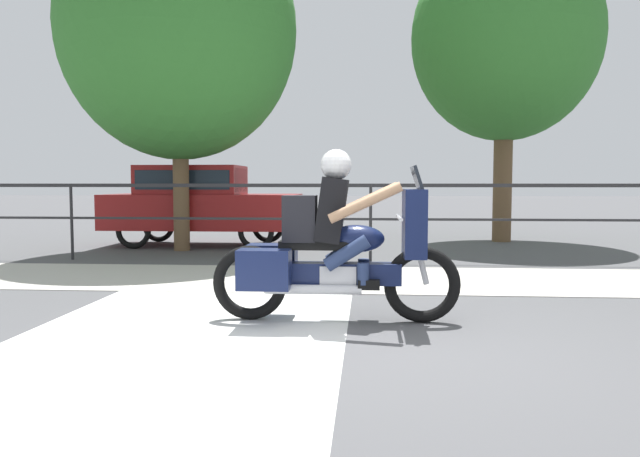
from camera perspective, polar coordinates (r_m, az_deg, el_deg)
ground_plane at (r=5.22m, az=4.87°, el=-10.36°), size 120.00×120.00×0.00m
sidewalk_band at (r=8.55m, az=4.68°, el=-4.61°), size 44.00×2.40×0.01m
crosswalk_band at (r=5.27m, az=-13.47°, el=-10.28°), size 2.82×6.00×0.01m
fence_railing at (r=10.28m, az=4.66°, el=2.56°), size 36.00×0.05×1.30m
motorcycle at (r=5.87m, az=1.25°, el=-1.70°), size 2.35×0.76×1.62m
parked_car at (r=13.28m, az=-10.95°, el=2.54°), size 3.99×1.62×1.67m
tree_behind_sign at (r=14.89m, az=16.61°, el=16.34°), size 4.12×4.12×6.77m
tree_behind_car at (r=12.71m, az=-12.81°, el=17.31°), size 4.49×4.49×6.69m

